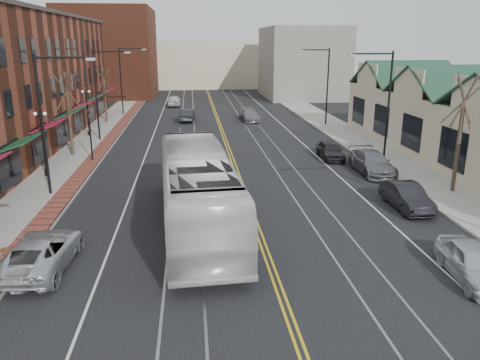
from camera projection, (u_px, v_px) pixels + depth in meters
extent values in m
plane|color=black|center=(303.00, 355.00, 13.67)|extent=(160.00, 160.00, 0.00)
cube|color=gray|center=(60.00, 176.00, 31.53)|extent=(4.00, 120.00, 0.15)
cube|color=gray|center=(401.00, 167.00, 33.91)|extent=(4.00, 120.00, 0.15)
cube|color=brown|center=(111.00, 53.00, 76.83)|extent=(14.00, 18.00, 14.00)
cube|color=beige|center=(205.00, 64.00, 93.43)|extent=(22.00, 14.00, 9.00)
cube|color=slate|center=(302.00, 63.00, 75.56)|extent=(12.00, 16.00, 11.00)
cylinder|color=black|center=(43.00, 126.00, 26.60)|extent=(0.16, 0.16, 8.00)
cylinder|color=black|center=(62.00, 57.00, 25.67)|extent=(3.00, 0.12, 0.12)
cube|color=#999999|center=(91.00, 59.00, 25.85)|extent=(0.50, 0.25, 0.15)
cylinder|color=black|center=(96.00, 95.00, 41.86)|extent=(0.16, 0.16, 8.00)
cylinder|color=black|center=(110.00, 51.00, 40.92)|extent=(3.00, 0.12, 0.12)
cube|color=#999999|center=(127.00, 53.00, 41.10)|extent=(0.50, 0.25, 0.15)
cylinder|color=black|center=(121.00, 81.00, 57.11)|extent=(0.16, 0.16, 8.00)
cylinder|color=black|center=(131.00, 49.00, 56.18)|extent=(3.00, 0.12, 0.12)
cube|color=#999999|center=(144.00, 49.00, 56.36)|extent=(0.50, 0.25, 0.15)
cylinder|color=black|center=(388.00, 107.00, 34.60)|extent=(0.16, 0.16, 8.00)
cylinder|color=black|center=(373.00, 54.00, 33.37)|extent=(3.00, 0.12, 0.12)
cube|color=#999999|center=(352.00, 55.00, 33.25)|extent=(0.50, 0.25, 0.15)
cylinder|color=black|center=(327.00, 87.00, 49.86)|extent=(0.16, 0.16, 8.00)
cylinder|color=black|center=(315.00, 50.00, 48.63)|extent=(3.00, 0.12, 0.12)
cube|color=#999999|center=(301.00, 51.00, 48.51)|extent=(0.50, 0.25, 0.15)
cylinder|color=black|center=(47.00, 172.00, 31.37)|extent=(0.28, 0.28, 0.40)
cylinder|color=black|center=(44.00, 146.00, 30.86)|extent=(0.14, 0.14, 4.00)
cube|color=black|center=(40.00, 116.00, 30.29)|extent=(0.60, 0.06, 0.06)
sphere|color=white|center=(35.00, 114.00, 30.22)|extent=(0.24, 0.24, 0.24)
sphere|color=white|center=(45.00, 114.00, 30.28)|extent=(0.24, 0.24, 0.24)
cylinder|color=black|center=(90.00, 133.00, 44.72)|extent=(0.28, 0.28, 0.40)
cylinder|color=black|center=(88.00, 115.00, 44.21)|extent=(0.14, 0.14, 4.00)
cube|color=black|center=(86.00, 93.00, 43.64)|extent=(0.60, 0.06, 0.06)
sphere|color=white|center=(82.00, 92.00, 43.56)|extent=(0.24, 0.24, 0.24)
sphere|color=white|center=(89.00, 91.00, 43.62)|extent=(0.24, 0.24, 0.24)
cylinder|color=#382B21|center=(70.00, 124.00, 36.48)|extent=(0.24, 0.24, 4.90)
cylinder|color=#382B21|center=(67.00, 91.00, 35.75)|extent=(0.58, 1.37, 2.90)
cylinder|color=#382B21|center=(67.00, 91.00, 35.75)|extent=(1.60, 0.66, 2.78)
cylinder|color=#382B21|center=(67.00, 91.00, 35.75)|extent=(0.53, 1.23, 2.96)
cylinder|color=#382B21|center=(67.00, 91.00, 35.75)|extent=(1.69, 1.03, 2.64)
cylinder|color=#382B21|center=(67.00, 91.00, 35.75)|extent=(1.78, 1.29, 2.48)
cylinder|color=#382B21|center=(105.00, 101.00, 51.79)|extent=(0.24, 0.24, 4.55)
cylinder|color=#382B21|center=(104.00, 79.00, 51.11)|extent=(0.55, 1.28, 2.69)
cylinder|color=#382B21|center=(104.00, 79.00, 51.11)|extent=(1.49, 0.62, 2.58)
cylinder|color=#382B21|center=(104.00, 79.00, 51.11)|extent=(0.50, 1.15, 2.75)
cylinder|color=#382B21|center=(104.00, 79.00, 51.11)|extent=(1.57, 0.97, 2.45)
cylinder|color=#382B21|center=(104.00, 79.00, 51.11)|extent=(1.66, 1.20, 2.30)
cylinder|color=#382B21|center=(458.00, 148.00, 27.47)|extent=(0.24, 0.24, 5.25)
cylinder|color=#382B21|center=(464.00, 101.00, 26.69)|extent=(0.61, 1.46, 3.10)
cylinder|color=#382B21|center=(464.00, 101.00, 26.69)|extent=(1.70, 0.70, 2.97)
cylinder|color=#382B21|center=(464.00, 101.00, 26.69)|extent=(0.56, 1.31, 3.17)
cylinder|color=#382B21|center=(464.00, 101.00, 26.69)|extent=(1.80, 1.10, 2.82)
cylinder|color=#382B21|center=(464.00, 101.00, 26.69)|extent=(1.90, 1.37, 2.65)
cylinder|color=#592D19|center=(5.00, 250.00, 20.14)|extent=(0.60, 0.60, 0.02)
cylinder|color=black|center=(91.00, 139.00, 35.00)|extent=(0.12, 0.12, 3.20)
imported|color=black|center=(89.00, 116.00, 34.51)|extent=(0.18, 0.15, 0.90)
imported|color=white|center=(197.00, 190.00, 22.55)|extent=(4.05, 13.86, 3.81)
imported|color=silver|center=(41.00, 252.00, 18.67)|extent=(2.67, 5.29, 1.43)
imported|color=silver|center=(473.00, 263.00, 17.80)|extent=(2.09, 4.29, 1.41)
imported|color=black|center=(406.00, 196.00, 25.42)|extent=(1.52, 4.24, 1.39)
imported|color=slate|center=(372.00, 163.00, 32.28)|extent=(2.11, 5.15, 1.49)
imported|color=black|center=(330.00, 150.00, 36.26)|extent=(1.77, 4.08, 1.37)
imported|color=#222328|center=(187.00, 115.00, 53.35)|extent=(1.90, 4.37, 1.40)
imported|color=slate|center=(250.00, 115.00, 53.67)|extent=(2.21, 4.69, 1.32)
imported|color=silver|center=(174.00, 101.00, 65.84)|extent=(1.86, 4.54, 1.54)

